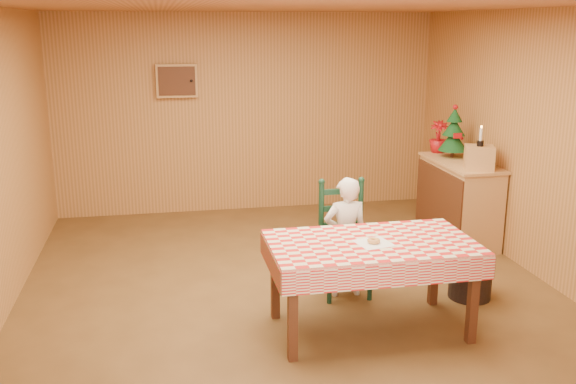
% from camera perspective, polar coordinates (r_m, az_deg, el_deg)
% --- Properties ---
extents(ground, '(6.00, 6.00, 0.00)m').
position_cam_1_polar(ground, '(6.04, 0.37, -9.23)').
color(ground, brown).
rests_on(ground, ground).
extents(cabin_walls, '(5.10, 6.05, 2.65)m').
position_cam_1_polar(cabin_walls, '(6.07, -0.64, 8.81)').
color(cabin_walls, '#B37B40').
rests_on(cabin_walls, ground).
extents(dining_table, '(1.66, 0.96, 0.77)m').
position_cam_1_polar(dining_table, '(5.20, 7.42, -5.22)').
color(dining_table, '#4E2714').
rests_on(dining_table, ground).
extents(ladder_chair, '(0.44, 0.40, 1.08)m').
position_cam_1_polar(ladder_chair, '(5.97, 4.98, -4.37)').
color(ladder_chair, black).
rests_on(ladder_chair, ground).
extents(seated_child, '(0.41, 0.27, 1.12)m').
position_cam_1_polar(seated_child, '(5.90, 5.14, -4.00)').
color(seated_child, white).
rests_on(seated_child, ground).
extents(napkin, '(0.31, 0.31, 0.00)m').
position_cam_1_polar(napkin, '(5.13, 7.62, -4.52)').
color(napkin, white).
rests_on(napkin, dining_table).
extents(donut, '(0.12, 0.12, 0.04)m').
position_cam_1_polar(donut, '(5.13, 7.63, -4.32)').
color(donut, '#D4934C').
rests_on(donut, napkin).
extents(shelf_unit, '(0.54, 1.24, 0.93)m').
position_cam_1_polar(shelf_unit, '(7.69, 14.89, -0.74)').
color(shelf_unit, tan).
rests_on(shelf_unit, ground).
extents(crate, '(0.39, 0.39, 0.25)m').
position_cam_1_polar(crate, '(7.21, 16.63, 2.95)').
color(crate, tan).
rests_on(crate, shelf_unit).
extents(christmas_tree, '(0.34, 0.34, 0.62)m').
position_cam_1_polar(christmas_tree, '(7.76, 14.51, 5.06)').
color(christmas_tree, '#4E2714').
rests_on(christmas_tree, shelf_unit).
extents(flower_arrangement, '(0.28, 0.28, 0.39)m').
position_cam_1_polar(flower_arrangement, '(8.02, 13.23, 4.81)').
color(flower_arrangement, '#A40F13').
rests_on(flower_arrangement, shelf_unit).
extents(candle_set, '(0.07, 0.07, 0.22)m').
position_cam_1_polar(candle_set, '(7.18, 16.74, 4.43)').
color(candle_set, black).
rests_on(candle_set, crate).
extents(storage_bin, '(0.44, 0.44, 0.39)m').
position_cam_1_polar(storage_bin, '(6.17, 15.91, -7.33)').
color(storage_bin, black).
rests_on(storage_bin, ground).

